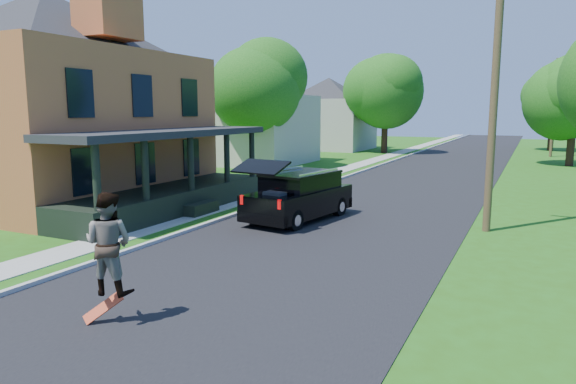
% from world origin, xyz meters
% --- Properties ---
extents(ground, '(140.00, 140.00, 0.00)m').
position_xyz_m(ground, '(0.00, 0.00, 0.00)').
color(ground, '#275611').
rests_on(ground, ground).
extents(street, '(8.00, 120.00, 0.02)m').
position_xyz_m(street, '(0.00, 20.00, 0.00)').
color(street, black).
rests_on(street, ground).
extents(curb, '(0.15, 120.00, 0.12)m').
position_xyz_m(curb, '(-4.05, 20.00, 0.00)').
color(curb, '#ACACA6').
rests_on(curb, ground).
extents(sidewalk, '(1.30, 120.00, 0.03)m').
position_xyz_m(sidewalk, '(-5.60, 20.00, 0.00)').
color(sidewalk, gray).
rests_on(sidewalk, ground).
extents(front_walk, '(6.50, 1.20, 0.03)m').
position_xyz_m(front_walk, '(-9.50, 6.00, 0.00)').
color(front_walk, gray).
rests_on(front_walk, ground).
extents(main_house, '(15.56, 15.56, 10.10)m').
position_xyz_m(main_house, '(-12.80, 5.99, 4.92)').
color(main_house, '#B76435').
rests_on(main_house, ground).
extents(neighbor_house_mid, '(12.78, 12.78, 8.30)m').
position_xyz_m(neighbor_house_mid, '(-13.50, 24.00, 4.19)').
color(neighbor_house_mid, '#BAB4A5').
rests_on(neighbor_house_mid, ground).
extents(neighbor_house_far, '(12.78, 12.78, 8.30)m').
position_xyz_m(neighbor_house_far, '(-13.50, 40.00, 4.19)').
color(neighbor_house_far, '#BAB4A5').
rests_on(neighbor_house_far, ground).
extents(black_suv, '(2.55, 5.11, 2.28)m').
position_xyz_m(black_suv, '(-1.66, 6.63, 0.87)').
color(black_suv, black).
rests_on(black_suv, ground).
extents(skateboarder, '(1.02, 0.86, 1.85)m').
position_xyz_m(skateboarder, '(-1.00, -3.00, 1.49)').
color(skateboarder, black).
rests_on(skateboarder, ground).
extents(skateboard, '(0.64, 0.52, 0.56)m').
position_xyz_m(skateboard, '(-1.12, -3.09, 0.27)').
color(skateboard, red).
rests_on(skateboard, ground).
extents(tree_left_mid, '(8.20, 8.40, 9.42)m').
position_xyz_m(tree_left_mid, '(-10.52, 21.37, 5.93)').
color(tree_left_mid, black).
rests_on(tree_left_mid, ground).
extents(tree_left_far, '(7.26, 7.09, 9.90)m').
position_xyz_m(tree_left_far, '(-6.98, 37.54, 6.29)').
color(tree_left_far, black).
rests_on(tree_left_far, ground).
extents(tree_right_mid, '(6.07, 5.89, 8.17)m').
position_xyz_m(tree_right_mid, '(7.99, 31.56, 5.18)').
color(tree_right_mid, black).
rests_on(tree_right_mid, ground).
extents(tree_right_far, '(6.94, 6.72, 8.11)m').
position_xyz_m(tree_right_far, '(7.08, 47.19, 5.13)').
color(tree_right_far, black).
rests_on(tree_right_far, ground).
extents(utility_pole_near, '(1.52, 0.26, 9.32)m').
position_xyz_m(utility_pole_near, '(4.50, 7.68, 4.79)').
color(utility_pole_near, '#4E3B24').
rests_on(utility_pole_near, ground).
extents(utility_pole_far, '(1.51, 0.34, 8.19)m').
position_xyz_m(utility_pole_far, '(7.00, 39.33, 4.23)').
color(utility_pole_far, '#4E3B24').
rests_on(utility_pole_far, ground).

